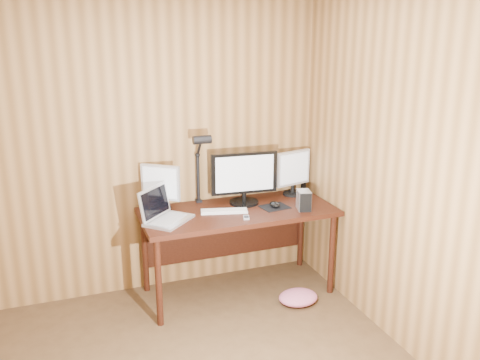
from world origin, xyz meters
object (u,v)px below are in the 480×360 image
monitor_center (244,177)px  monitor_left (161,186)px  desk_lamp (200,159)px  desk (235,221)px  mouse (275,204)px  speaker (303,185)px  monitor_right (293,172)px  keyboard (224,211)px  laptop (163,213)px  hard_drive (304,200)px  phone (246,217)px

monitor_center → monitor_left: 0.70m
monitor_left → desk_lamp: (0.34, 0.01, 0.20)m
desk → monitor_center: monitor_center is taller
monitor_center → monitor_left: bearing=177.8°
mouse → speaker: 0.54m
monitor_right → keyboard: (-0.73, -0.23, -0.21)m
laptop → speaker: (1.38, 0.31, -0.00)m
desk → monitor_right: 0.70m
monitor_right → laptop: (-1.24, -0.25, -0.15)m
hard_drive → desk_lamp: (-0.76, 0.41, 0.32)m
desk → laptop: 0.67m
monitor_right → speaker: (0.14, 0.06, -0.16)m
phone → desk: bearing=107.4°
hard_drive → phone: hard_drive is taller
mouse → phone: bearing=-155.9°
desk → laptop: (-0.63, -0.11, 0.19)m
desk_lamp → keyboard: bearing=-63.3°
desk → hard_drive: hard_drive is taller
desk → monitor_right: (0.60, 0.14, 0.34)m
monitor_center → phone: size_ratio=5.79×
monitor_center → monitor_left: (-0.70, 0.08, -0.03)m
monitor_center → laptop: (-0.74, -0.17, -0.17)m
monitor_left → mouse: monitor_left is taller
desk → laptop: laptop is taller
laptop → keyboard: laptop is taller
keyboard → monitor_left: bearing=167.9°
monitor_left → monitor_right: (1.20, -0.01, 0.01)m
laptop → mouse: size_ratio=3.90×
monitor_left → laptop: 0.29m
monitor_center → phone: monitor_center is taller
desk → monitor_center: 0.38m
monitor_center → speaker: monitor_center is taller
desk → laptop: size_ratio=3.47×
monitor_left → phone: size_ratio=3.86×
monitor_left → mouse: 0.96m
monitor_center → mouse: 0.35m
monitor_center → phone: (-0.11, -0.34, -0.23)m
desk → mouse: (0.31, -0.12, 0.15)m
speaker → monitor_center: bearing=-168.0°
hard_drive → desk_lamp: 0.93m
hard_drive → desk_lamp: size_ratio=0.26×
monitor_left → mouse: bearing=20.8°
mouse → monitor_right: bearing=38.6°
phone → desk_lamp: size_ratio=0.15×
phone → speaker: 0.89m
desk_lamp → speaker: bearing=2.1°
monitor_center → laptop: size_ratio=1.25×
mouse → hard_drive: size_ratio=0.70×
monitor_center → hard_drive: size_ratio=3.42×
monitor_left → keyboard: (0.47, -0.23, -0.19)m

